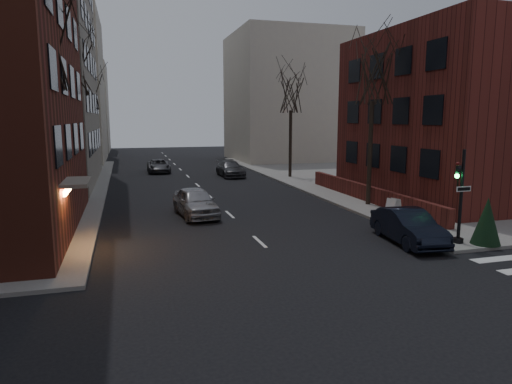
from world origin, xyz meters
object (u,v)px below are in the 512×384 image
tree_right_b (291,93)px  evergreen_shrub (487,221)px  traffic_signal (459,202)px  streetlamp_near (78,139)px  tree_left_b (70,64)px  car_lane_silver (195,202)px  tree_left_c (87,90)px  tree_right_a (373,74)px  streetlamp_far (97,130)px  car_lane_gray (230,169)px  sandwich_board (393,208)px  car_lane_far (159,166)px  tree_left_a (37,42)px  parked_sedan (408,226)px

tree_right_b → evergreen_shrub: tree_right_b is taller
traffic_signal → streetlamp_near: streetlamp_near is taller
tree_left_b → car_lane_silver: 13.22m
tree_left_c → car_lane_silver: tree_left_c is taller
tree_right_a → streetlamp_far: 29.65m
car_lane_gray → sandwich_board: size_ratio=4.88×
car_lane_gray → car_lane_far: bearing=139.7°
tree_left_b → evergreen_shrub: 26.12m
tree_left_c → streetlamp_near: tree_left_c is taller
evergreen_shrub → sandwich_board: bearing=97.5°
tree_left_b → car_lane_gray: tree_left_b is taller
tree_right_b → streetlamp_far: bearing=149.5°
car_lane_silver → car_lane_far: car_lane_silver is taller
sandwich_board → car_lane_gray: bearing=84.8°
streetlamp_near → evergreen_shrub: streetlamp_near is taller
tree_left_a → evergreen_shrub: tree_left_a is taller
streetlamp_far → car_lane_far: 7.13m
tree_right_a → traffic_signal: bearing=-95.5°
traffic_signal → sandwich_board: 5.43m
sandwich_board → car_lane_far: bearing=95.3°
streetlamp_near → streetlamp_far: (0.00, 20.00, 0.00)m
streetlamp_near → evergreen_shrub: size_ratio=3.13×
streetlamp_near → tree_right_b: bearing=30.5°
car_lane_silver → parked_sedan: bearing=-50.7°
car_lane_silver → evergreen_shrub: evergreen_shrub is taller
tree_left_a → car_lane_far: (6.39, 25.87, -7.81)m
tree_right_a → streetlamp_far: size_ratio=1.55×
parked_sedan → tree_left_a: bearing=170.9°
streetlamp_far → car_lane_silver: size_ratio=1.33×
tree_left_c → parked_sedan: (15.00, -30.00, -7.28)m
traffic_signal → car_lane_gray: bearing=99.1°
tree_left_a → parked_sedan: size_ratio=2.26×
streetlamp_near → car_lane_silver: (6.27, -3.86, -3.44)m
tree_right_a → streetlamp_near: bearing=166.8°
streetlamp_near → car_lane_silver: size_ratio=1.33×
tree_left_a → streetlamp_near: (0.60, 8.00, -4.23)m
car_lane_silver → evergreen_shrub: size_ratio=2.35×
traffic_signal → tree_right_b: (0.86, 23.01, 5.68)m
tree_right_a → sandwich_board: tree_right_a is taller
parked_sedan → tree_right_b: bearing=89.1°
tree_left_b → car_lane_far: tree_left_b is taller
evergreen_shrub → tree_left_a: bearing=162.8°
streetlamp_near → car_lane_far: bearing=72.1°
parked_sedan → car_lane_far: 31.09m
tree_right_a → car_lane_gray: bearing=106.5°
tree_left_a → tree_right_b: bearing=45.6°
tree_right_b → parked_sedan: tree_right_b is taller
tree_right_b → streetlamp_near: (-17.00, -10.00, -3.35)m
tree_left_c → parked_sedan: size_ratio=2.15×
tree_right_a → car_lane_gray: (-4.96, 16.70, -7.30)m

